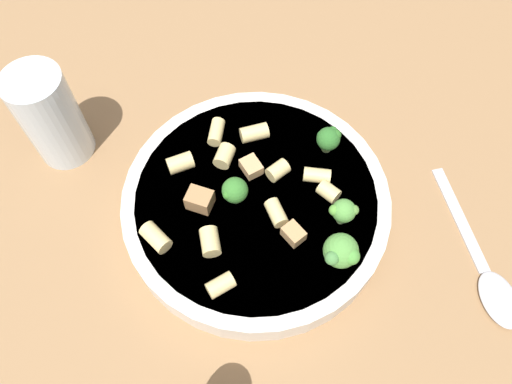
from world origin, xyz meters
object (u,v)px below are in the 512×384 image
rigatoni_1 (254,133)px  chicken_chunk_2 (200,202)px  broccoli_floret_0 (343,211)px  rigatoni_7 (317,175)px  rigatoni_0 (210,242)px  chicken_chunk_1 (253,167)px  spoon (489,277)px  broccoli_floret_3 (329,138)px  rigatoni_8 (221,285)px  pasta_bowl (256,203)px  drinking_glass (53,121)px  rigatoni_2 (276,213)px  broccoli_floret_2 (235,191)px  rigatoni_3 (156,237)px  rigatoni_4 (216,132)px  rigatoni_5 (278,170)px  rigatoni_6 (180,163)px  broccoli_floret_1 (341,252)px  rigatoni_9 (224,156)px  rigatoni_10 (329,192)px

rigatoni_1 → chicken_chunk_2: (0.07, 0.07, 0.00)m
broccoli_floret_0 → rigatoni_7: size_ratio=1.15×
broccoli_floret_0 → rigatoni_0: bearing=3.3°
chicken_chunk_1 → spoon: 0.26m
broccoli_floret_3 → rigatoni_7: bearing=61.9°
rigatoni_1 → rigatoni_8: (0.06, 0.16, -0.00)m
pasta_bowl → drinking_glass: 0.23m
rigatoni_8 → broccoli_floret_0: bearing=-157.9°
rigatoni_2 → rigatoni_1: bearing=-86.0°
broccoli_floret_2 → drinking_glass: bearing=-32.8°
chicken_chunk_2 → drinking_glass: 0.19m
drinking_glass → rigatoni_3: bearing=123.8°
broccoli_floret_3 → rigatoni_4: (0.11, -0.03, -0.01)m
rigatoni_2 → chicken_chunk_2: size_ratio=1.06×
broccoli_floret_3 → spoon: broccoli_floret_3 is taller
rigatoni_0 → rigatoni_3: (0.05, -0.01, -0.00)m
rigatoni_5 → spoon: (-0.19, 0.13, -0.04)m
rigatoni_0 → rigatoni_6: same height
broccoli_floret_1 → broccoli_floret_2: broccoli_floret_1 is taller
rigatoni_1 → rigatoni_9: (0.04, 0.02, 0.00)m
rigatoni_3 → rigatoni_9: (-0.08, -0.08, 0.00)m
broccoli_floret_2 → rigatoni_10: size_ratio=1.55×
rigatoni_1 → chicken_chunk_2: bearing=48.6°
pasta_bowl → rigatoni_1: size_ratio=9.33×
spoon → chicken_chunk_2: bearing=-21.4°
broccoli_floret_3 → rigatoni_7: (0.02, 0.04, -0.01)m
broccoli_floret_1 → rigatoni_3: 0.18m
rigatoni_1 → rigatoni_4: bearing=-11.8°
rigatoni_2 → rigatoni_4: (0.05, -0.11, -0.00)m
rigatoni_8 → rigatoni_10: bearing=-146.1°
broccoli_floret_3 → rigatoni_4: broccoli_floret_3 is taller
pasta_bowl → broccoli_floret_3: broccoli_floret_3 is taller
rigatoni_0 → rigatoni_10: 0.13m
rigatoni_3 → chicken_chunk_1: size_ratio=1.37×
pasta_bowl → chicken_chunk_2: size_ratio=11.01×
rigatoni_2 → rigatoni_4: 0.12m
rigatoni_6 → spoon: size_ratio=0.14×
rigatoni_4 → rigatoni_10: 0.14m
rigatoni_5 → rigatoni_8: bearing=57.0°
spoon → drinking_glass: bearing=-28.2°
broccoli_floret_0 → drinking_glass: drinking_glass is taller
pasta_bowl → rigatoni_1: rigatoni_1 is taller
broccoli_floret_0 → chicken_chunk_2: (0.14, -0.04, -0.01)m
broccoli_floret_2 → rigatoni_1: size_ratio=1.10×
broccoli_floret_3 → drinking_glass: size_ratio=0.27×
rigatoni_7 → rigatoni_4: bearing=-36.3°
rigatoni_9 → chicken_chunk_2: chicken_chunk_2 is taller
pasta_bowl → rigatoni_10: size_ratio=13.13×
broccoli_floret_2 → rigatoni_2: broccoli_floret_2 is taller
rigatoni_9 → spoon: 0.29m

